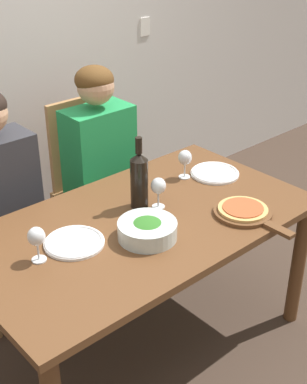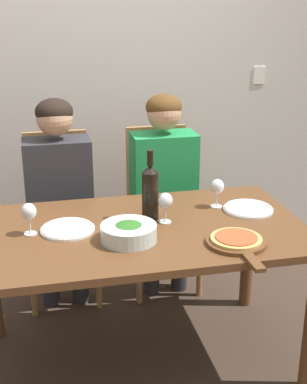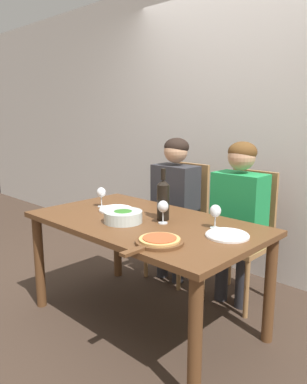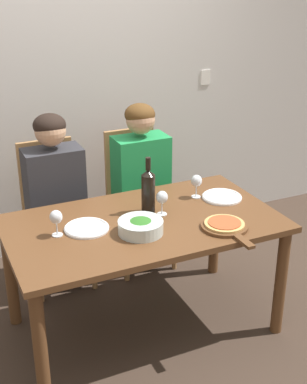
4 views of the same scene
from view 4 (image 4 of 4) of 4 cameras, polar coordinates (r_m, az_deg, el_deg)
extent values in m
plane|color=#3D2D23|center=(3.48, -1.00, -14.07)|extent=(40.00, 40.00, 0.00)
cube|color=silver|center=(4.03, -8.60, 12.18)|extent=(10.00, 0.05, 2.70)
cube|color=white|center=(4.45, 5.57, 12.07)|extent=(0.08, 0.01, 0.12)
cube|color=brown|center=(3.09, -1.10, -3.43)|extent=(1.57, 0.89, 0.04)
cylinder|color=brown|center=(2.81, -11.96, -16.19)|extent=(0.07, 0.07, 0.70)
cylinder|color=brown|center=(3.33, 13.40, -9.36)|extent=(0.07, 0.07, 0.70)
cylinder|color=brown|center=(3.43, -15.02, -8.49)|extent=(0.07, 0.07, 0.70)
cylinder|color=brown|center=(3.87, 6.55, -3.93)|extent=(0.07, 0.07, 0.70)
cube|color=#9E7042|center=(3.74, -10.25, -3.49)|extent=(0.42, 0.42, 0.04)
cube|color=#9E7042|center=(3.80, -11.33, 1.60)|extent=(0.38, 0.03, 0.54)
cylinder|color=#9E7042|center=(3.65, -12.10, -8.52)|extent=(0.04, 0.04, 0.43)
cylinder|color=#9E7042|center=(3.73, -6.39, -7.36)|extent=(0.04, 0.04, 0.43)
cylinder|color=#9E7042|center=(3.98, -13.39, -5.84)|extent=(0.04, 0.04, 0.43)
cylinder|color=#9E7042|center=(4.05, -8.13, -4.84)|extent=(0.04, 0.04, 0.43)
cube|color=#9E7042|center=(3.92, -1.42, -1.81)|extent=(0.42, 0.42, 0.04)
cube|color=#9E7042|center=(3.97, -2.58, 3.03)|extent=(0.38, 0.03, 0.54)
cylinder|color=#9E7042|center=(3.80, -2.89, -6.61)|extent=(0.04, 0.04, 0.43)
cylinder|color=#9E7042|center=(3.94, 2.26, -5.46)|extent=(0.04, 0.04, 0.43)
cylinder|color=#9E7042|center=(4.12, -4.88, -4.19)|extent=(0.04, 0.04, 0.43)
cylinder|color=#9E7042|center=(4.24, -0.05, -3.21)|extent=(0.04, 0.04, 0.43)
cylinder|color=#28282D|center=(3.75, -11.03, -7.17)|extent=(0.10, 0.10, 0.47)
cylinder|color=#28282D|center=(3.79, -8.38, -6.65)|extent=(0.10, 0.10, 0.47)
cube|color=#2D2D33|center=(3.60, -10.49, 0.47)|extent=(0.38, 0.22, 0.54)
cylinder|color=#2D2D33|center=(3.41, -12.48, -3.84)|extent=(0.07, 0.31, 0.14)
cylinder|color=#2D2D33|center=(3.50, -6.11, -2.65)|extent=(0.07, 0.31, 0.14)
sphere|color=tan|center=(3.47, -10.96, 6.41)|extent=(0.20, 0.20, 0.20)
ellipsoid|color=black|center=(3.47, -11.05, 7.01)|extent=(0.21, 0.21, 0.15)
cylinder|color=#28282D|center=(3.92, -2.14, -5.35)|extent=(0.10, 0.10, 0.47)
cylinder|color=#28282D|center=(3.98, 0.26, -4.83)|extent=(0.10, 0.10, 0.47)
cube|color=#1E8C47|center=(3.78, -1.34, 2.02)|extent=(0.38, 0.22, 0.54)
cylinder|color=#1E8C47|center=(3.56, -2.70, -2.00)|extent=(0.07, 0.31, 0.14)
cylinder|color=#1E8C47|center=(3.72, 3.01, -0.89)|extent=(0.07, 0.31, 0.14)
sphere|color=tan|center=(3.66, -1.40, 7.71)|extent=(0.20, 0.20, 0.20)
ellipsoid|color=#563819|center=(3.66, -1.47, 8.28)|extent=(0.21, 0.21, 0.15)
cylinder|color=black|center=(3.15, -0.56, -0.20)|extent=(0.08, 0.08, 0.24)
cone|color=black|center=(3.09, -0.57, 2.09)|extent=(0.08, 0.08, 0.03)
cylinder|color=black|center=(3.08, -0.58, 3.03)|extent=(0.03, 0.03, 0.08)
cylinder|color=silver|center=(2.94, -1.38, -3.73)|extent=(0.25, 0.25, 0.07)
ellipsoid|color=#2D6B23|center=(2.94, -1.38, -3.67)|extent=(0.21, 0.21, 0.08)
cylinder|color=white|center=(3.01, -7.15, -3.87)|extent=(0.25, 0.25, 0.01)
torus|color=white|center=(3.01, -7.15, -3.77)|extent=(0.25, 0.25, 0.02)
cylinder|color=white|center=(3.41, 7.30, -0.55)|extent=(0.25, 0.25, 0.01)
torus|color=white|center=(3.40, 7.30, -0.46)|extent=(0.25, 0.25, 0.02)
cylinder|color=brown|center=(3.04, 7.56, -3.62)|extent=(0.27, 0.27, 0.02)
cube|color=brown|center=(2.89, 9.68, -5.27)|extent=(0.04, 0.14, 0.02)
cylinder|color=tan|center=(3.03, 7.57, -3.37)|extent=(0.23, 0.23, 0.01)
cylinder|color=#AD4C28|center=(3.03, 7.58, -3.24)|extent=(0.19, 0.19, 0.01)
cylinder|color=silver|center=(2.98, -10.22, -4.53)|extent=(0.06, 0.06, 0.01)
cylinder|color=silver|center=(2.96, -10.27, -3.84)|extent=(0.01, 0.01, 0.07)
ellipsoid|color=silver|center=(2.93, -10.37, -2.64)|extent=(0.07, 0.07, 0.08)
ellipsoid|color=maroon|center=(2.93, -10.35, -2.85)|extent=(0.06, 0.06, 0.03)
cylinder|color=silver|center=(3.40, 4.55, -0.51)|extent=(0.06, 0.06, 0.01)
cylinder|color=silver|center=(3.39, 4.57, 0.12)|extent=(0.01, 0.01, 0.07)
ellipsoid|color=silver|center=(3.36, 4.61, 1.20)|extent=(0.07, 0.07, 0.08)
ellipsoid|color=maroon|center=(3.37, 4.61, 1.01)|extent=(0.06, 0.06, 0.03)
cylinder|color=silver|center=(3.16, 0.90, -2.37)|extent=(0.06, 0.06, 0.01)
cylinder|color=silver|center=(3.15, 0.91, -1.71)|extent=(0.01, 0.01, 0.07)
ellipsoid|color=silver|center=(3.12, 0.91, -0.56)|extent=(0.07, 0.07, 0.08)
ellipsoid|color=maroon|center=(3.12, 0.91, -0.76)|extent=(0.06, 0.06, 0.03)
camera|label=1|loc=(1.01, -37.08, 11.01)|focal=50.00mm
camera|label=2|loc=(0.80, 37.86, -8.92)|focal=50.00mm
camera|label=3|loc=(3.00, 46.82, 2.63)|focal=35.00mm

